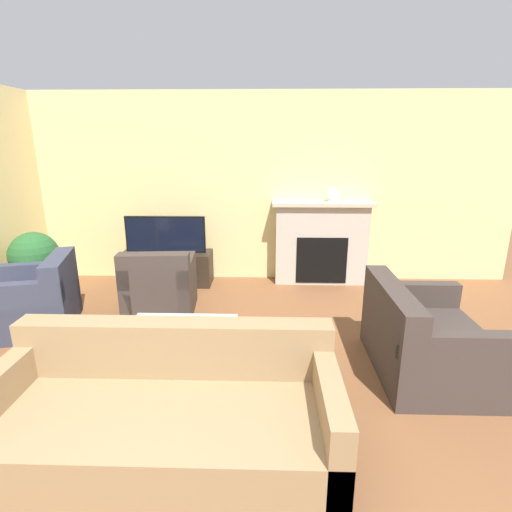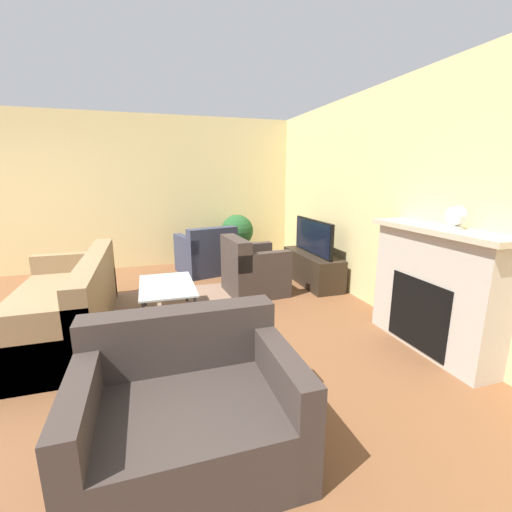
# 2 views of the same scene
# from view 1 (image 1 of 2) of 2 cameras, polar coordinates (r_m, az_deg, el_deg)

# --- Properties ---
(wall_back) EXTENTS (8.41, 0.06, 2.70)m
(wall_back) POSITION_cam_1_polar(r_m,az_deg,el_deg) (5.92, -4.52, 9.54)
(wall_back) COLOR beige
(wall_back) RESTS_ON ground_plane
(area_rug) EXTENTS (2.19, 1.82, 0.00)m
(area_rug) POSITION_cam_1_polar(r_m,az_deg,el_deg) (4.00, -10.08, -14.64)
(area_rug) COLOR #896B56
(area_rug) RESTS_ON ground_plane
(fireplace) EXTENTS (1.43, 0.38, 1.20)m
(fireplace) POSITION_cam_1_polar(r_m,az_deg,el_deg) (5.88, 9.26, 2.15)
(fireplace) COLOR #BCB2A3
(fireplace) RESTS_ON ground_plane
(tv_stand) EXTENTS (1.28, 0.44, 0.48)m
(tv_stand) POSITION_cam_1_polar(r_m,az_deg,el_deg) (5.98, -12.50, -1.65)
(tv_stand) COLOR #2D2319
(tv_stand) RESTS_ON ground_plane
(tv) EXTENTS (1.14, 0.06, 0.53)m
(tv) POSITION_cam_1_polar(r_m,az_deg,el_deg) (5.85, -12.81, 3.02)
(tv) COLOR black
(tv) RESTS_ON tv_stand
(couch_sectional) EXTENTS (2.22, 0.98, 0.82)m
(couch_sectional) POSITION_cam_1_polar(r_m,az_deg,el_deg) (2.88, -12.61, -21.73)
(couch_sectional) COLOR #8C704C
(couch_sectional) RESTS_ON ground_plane
(couch_loveseat) EXTENTS (0.93, 1.23, 0.82)m
(couch_loveseat) POSITION_cam_1_polar(r_m,az_deg,el_deg) (3.97, 22.88, -11.29)
(couch_loveseat) COLOR #3D332D
(couch_loveseat) RESTS_ON ground_plane
(armchair_by_window) EXTENTS (1.01, 1.02, 0.82)m
(armchair_by_window) POSITION_cam_1_polar(r_m,az_deg,el_deg) (5.08, -28.77, -5.87)
(armchair_by_window) COLOR #33384C
(armchair_by_window) RESTS_ON ground_plane
(armchair_accent) EXTENTS (0.86, 0.84, 0.82)m
(armchair_accent) POSITION_cam_1_polar(r_m,az_deg,el_deg) (4.98, -13.56, -4.62)
(armchair_accent) COLOR #3D332D
(armchair_accent) RESTS_ON ground_plane
(coffee_table) EXTENTS (0.99, 0.62, 0.40)m
(coffee_table) POSITION_cam_1_polar(r_m,az_deg,el_deg) (3.75, -10.62, -10.56)
(coffee_table) COLOR #333338
(coffee_table) RESTS_ON ground_plane
(potted_plant) EXTENTS (0.59, 0.59, 0.95)m
(potted_plant) POSITION_cam_1_polar(r_m,az_deg,el_deg) (5.68, -29.06, -0.28)
(potted_plant) COLOR #AD704C
(potted_plant) RESTS_ON ground_plane
(mantel_clock) EXTENTS (0.17, 0.07, 0.20)m
(mantel_clock) POSITION_cam_1_polar(r_m,az_deg,el_deg) (5.77, 10.88, 8.67)
(mantel_clock) COLOR beige
(mantel_clock) RESTS_ON fireplace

